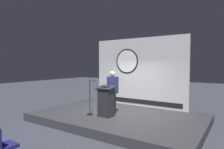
# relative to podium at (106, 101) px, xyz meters

# --- Properties ---
(ground_plane) EXTENTS (40.00, 40.00, 0.00)m
(ground_plane) POSITION_rel_podium_xyz_m (0.16, 0.56, -0.87)
(ground_plane) COLOR #383D47
(stage_platform) EXTENTS (6.40, 4.00, 0.30)m
(stage_platform) POSITION_rel_podium_xyz_m (0.16, 0.56, -0.72)
(stage_platform) COLOR #333338
(stage_platform) RESTS_ON ground
(banner_display) EXTENTS (4.57, 0.12, 3.19)m
(banner_display) POSITION_rel_podium_xyz_m (0.14, 2.41, 1.02)
(banner_display) COLOR silver
(banner_display) RESTS_ON stage_platform
(podium) EXTENTS (0.64, 0.50, 1.17)m
(podium) POSITION_rel_podium_xyz_m (0.00, 0.00, 0.00)
(podium) COLOR #26262B
(podium) RESTS_ON stage_platform
(speaker_person) EXTENTS (0.40, 0.26, 1.70)m
(speaker_person) POSITION_rel_podium_xyz_m (-0.02, 0.48, 0.29)
(speaker_person) COLOR black
(speaker_person) RESTS_ON stage_platform
(microphone_stand) EXTENTS (0.24, 0.46, 1.36)m
(microphone_stand) POSITION_rel_podium_xyz_m (-0.66, -0.11, -0.11)
(microphone_stand) COLOR black
(microphone_stand) RESTS_ON stage_platform
(audience_chair_left) EXTENTS (0.44, 0.45, 0.89)m
(audience_chair_left) POSITION_rel_podium_xyz_m (-0.19, -3.74, -0.38)
(audience_chair_left) COLOR black
(audience_chair_left) RESTS_ON ground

